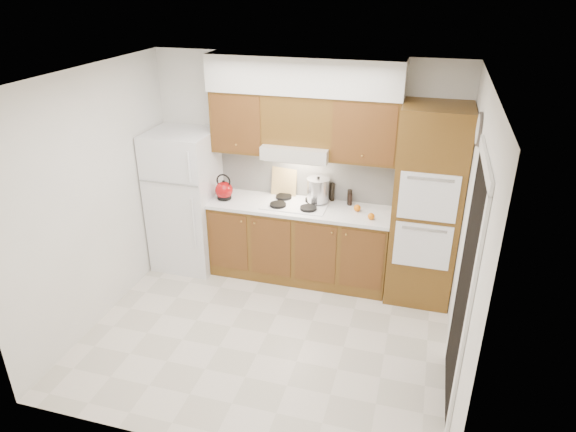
# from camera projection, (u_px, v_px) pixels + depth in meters

# --- Properties ---
(floor) EXTENTS (3.60, 3.60, 0.00)m
(floor) POSITION_uv_depth(u_px,v_px,m) (267.00, 333.00, 5.31)
(floor) COLOR beige
(floor) RESTS_ON ground
(ceiling) EXTENTS (3.60, 3.60, 0.00)m
(ceiling) POSITION_uv_depth(u_px,v_px,m) (262.00, 77.00, 4.20)
(ceiling) COLOR white
(ceiling) RESTS_ON wall_back
(wall_back) EXTENTS (3.60, 0.02, 2.60)m
(wall_back) POSITION_uv_depth(u_px,v_px,m) (304.00, 167.00, 6.06)
(wall_back) COLOR white
(wall_back) RESTS_ON floor
(wall_left) EXTENTS (0.02, 3.00, 2.60)m
(wall_left) POSITION_uv_depth(u_px,v_px,m) (96.00, 199.00, 5.19)
(wall_left) COLOR white
(wall_left) RESTS_ON floor
(wall_right) EXTENTS (0.02, 3.00, 2.60)m
(wall_right) POSITION_uv_depth(u_px,v_px,m) (468.00, 245.00, 4.31)
(wall_right) COLOR white
(wall_right) RESTS_ON floor
(fridge) EXTENTS (0.75, 0.72, 1.72)m
(fridge) POSITION_uv_depth(u_px,v_px,m) (185.00, 200.00, 6.28)
(fridge) COLOR white
(fridge) RESTS_ON floor
(base_cabinets) EXTENTS (2.11, 0.60, 0.90)m
(base_cabinets) POSITION_uv_depth(u_px,v_px,m) (299.00, 242.00, 6.15)
(base_cabinets) COLOR brown
(base_cabinets) RESTS_ON floor
(countertop) EXTENTS (2.13, 0.62, 0.04)m
(countertop) POSITION_uv_depth(u_px,v_px,m) (299.00, 207.00, 5.94)
(countertop) COLOR white
(countertop) RESTS_ON base_cabinets
(backsplash) EXTENTS (2.11, 0.03, 0.56)m
(backsplash) POSITION_uv_depth(u_px,v_px,m) (306.00, 174.00, 6.07)
(backsplash) COLOR white
(backsplash) RESTS_ON countertop
(oven_cabinet) EXTENTS (0.70, 0.65, 2.20)m
(oven_cabinet) POSITION_uv_depth(u_px,v_px,m) (427.00, 207.00, 5.51)
(oven_cabinet) COLOR brown
(oven_cabinet) RESTS_ON floor
(upper_cab_left) EXTENTS (0.63, 0.33, 0.70)m
(upper_cab_left) POSITION_uv_depth(u_px,v_px,m) (241.00, 121.00, 5.86)
(upper_cab_left) COLOR brown
(upper_cab_left) RESTS_ON wall_back
(upper_cab_right) EXTENTS (0.73, 0.33, 0.70)m
(upper_cab_right) POSITION_uv_depth(u_px,v_px,m) (366.00, 130.00, 5.51)
(upper_cab_right) COLOR brown
(upper_cab_right) RESTS_ON wall_back
(range_hood) EXTENTS (0.75, 0.45, 0.15)m
(range_hood) POSITION_uv_depth(u_px,v_px,m) (298.00, 150.00, 5.75)
(range_hood) COLOR silver
(range_hood) RESTS_ON wall_back
(upper_cab_over_hood) EXTENTS (0.75, 0.33, 0.55)m
(upper_cab_over_hood) POSITION_uv_depth(u_px,v_px,m) (299.00, 118.00, 5.66)
(upper_cab_over_hood) COLOR brown
(upper_cab_over_hood) RESTS_ON range_hood
(soffit) EXTENTS (2.13, 0.36, 0.40)m
(soffit) POSITION_uv_depth(u_px,v_px,m) (304.00, 75.00, 5.43)
(soffit) COLOR silver
(soffit) RESTS_ON wall_back
(cooktop) EXTENTS (0.74, 0.50, 0.01)m
(cooktop) POSITION_uv_depth(u_px,v_px,m) (296.00, 204.00, 5.96)
(cooktop) COLOR white
(cooktop) RESTS_ON countertop
(doorway) EXTENTS (0.02, 0.90, 2.10)m
(doorway) POSITION_uv_depth(u_px,v_px,m) (464.00, 292.00, 4.12)
(doorway) COLOR black
(doorway) RESTS_ON floor
(wall_clock) EXTENTS (0.02, 0.30, 0.30)m
(wall_clock) POSITION_uv_depth(u_px,v_px,m) (479.00, 129.00, 4.43)
(wall_clock) COLOR #3F3833
(wall_clock) RESTS_ON wall_right
(kettle) EXTENTS (0.23, 0.23, 0.21)m
(kettle) POSITION_uv_depth(u_px,v_px,m) (224.00, 190.00, 6.06)
(kettle) COLOR maroon
(kettle) RESTS_ON countertop
(cutting_board) EXTENTS (0.30, 0.11, 0.40)m
(cutting_board) POSITION_uv_depth(u_px,v_px,m) (284.00, 179.00, 6.14)
(cutting_board) COLOR #D8B66F
(cutting_board) RESTS_ON countertop
(stock_pot) EXTENTS (0.31, 0.31, 0.26)m
(stock_pot) POSITION_uv_depth(u_px,v_px,m) (318.00, 190.00, 5.94)
(stock_pot) COLOR silver
(stock_pot) RESTS_ON cooktop
(condiment_a) EXTENTS (0.07, 0.07, 0.22)m
(condiment_a) POSITION_uv_depth(u_px,v_px,m) (332.00, 192.00, 6.03)
(condiment_a) COLOR black
(condiment_a) RESTS_ON countertop
(condiment_b) EXTENTS (0.07, 0.07, 0.18)m
(condiment_b) POSITION_uv_depth(u_px,v_px,m) (350.00, 197.00, 5.93)
(condiment_b) COLOR black
(condiment_b) RESTS_ON countertop
(condiment_c) EXTENTS (0.06, 0.06, 0.14)m
(condiment_c) POSITION_uv_depth(u_px,v_px,m) (350.00, 199.00, 5.92)
(condiment_c) COLOR black
(condiment_c) RESTS_ON countertop
(orange_near) EXTENTS (0.10, 0.10, 0.08)m
(orange_near) POSITION_uv_depth(u_px,v_px,m) (371.00, 216.00, 5.58)
(orange_near) COLOR orange
(orange_near) RESTS_ON countertop
(orange_far) EXTENTS (0.09, 0.09, 0.08)m
(orange_far) POSITION_uv_depth(u_px,v_px,m) (357.00, 208.00, 5.78)
(orange_far) COLOR orange
(orange_far) RESTS_ON countertop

